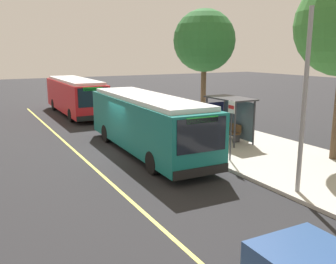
{
  "coord_description": "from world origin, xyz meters",
  "views": [
    {
      "loc": [
        17.47,
        -6.76,
        5.06
      ],
      "look_at": [
        3.72,
        0.73,
        1.64
      ],
      "focal_mm": 39.06,
      "sensor_mm": 36.0,
      "label": 1
    }
  ],
  "objects_px": {
    "pedestrian_commuter": "(192,122)",
    "transit_bus_second": "(75,95)",
    "waiting_bench": "(230,131)",
    "route_sign_post": "(231,122)",
    "transit_bus_main": "(147,122)"
  },
  "relations": [
    {
      "from": "transit_bus_main",
      "to": "pedestrian_commuter",
      "type": "relative_size",
      "value": 6.31
    },
    {
      "from": "transit_bus_main",
      "to": "waiting_bench",
      "type": "distance_m",
      "value": 5.26
    },
    {
      "from": "transit_bus_main",
      "to": "waiting_bench",
      "type": "xyz_separation_m",
      "value": [
        0.21,
        5.16,
        -0.98
      ]
    },
    {
      "from": "transit_bus_main",
      "to": "waiting_bench",
      "type": "bearing_deg",
      "value": 87.62
    },
    {
      "from": "waiting_bench",
      "to": "pedestrian_commuter",
      "type": "distance_m",
      "value": 2.22
    },
    {
      "from": "waiting_bench",
      "to": "route_sign_post",
      "type": "bearing_deg",
      "value": -37.72
    },
    {
      "from": "transit_bus_main",
      "to": "waiting_bench",
      "type": "height_order",
      "value": "transit_bus_main"
    },
    {
      "from": "waiting_bench",
      "to": "route_sign_post",
      "type": "distance_m",
      "value": 4.43
    },
    {
      "from": "waiting_bench",
      "to": "route_sign_post",
      "type": "height_order",
      "value": "route_sign_post"
    },
    {
      "from": "transit_bus_main",
      "to": "waiting_bench",
      "type": "relative_size",
      "value": 6.66
    },
    {
      "from": "pedestrian_commuter",
      "to": "transit_bus_second",
      "type": "bearing_deg",
      "value": -164.82
    },
    {
      "from": "transit_bus_second",
      "to": "pedestrian_commuter",
      "type": "distance_m",
      "value": 13.15
    },
    {
      "from": "route_sign_post",
      "to": "pedestrian_commuter",
      "type": "height_order",
      "value": "route_sign_post"
    },
    {
      "from": "route_sign_post",
      "to": "pedestrian_commuter",
      "type": "distance_m",
      "value": 4.67
    },
    {
      "from": "transit_bus_second",
      "to": "pedestrian_commuter",
      "type": "xyz_separation_m",
      "value": [
        12.68,
        3.44,
        -0.5
      ]
    }
  ]
}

